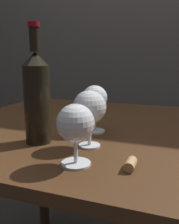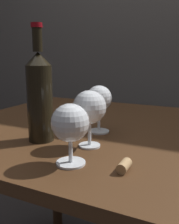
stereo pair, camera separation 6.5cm
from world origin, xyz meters
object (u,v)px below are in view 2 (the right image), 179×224
Objects in this scene: wine_glass_merlot at (70,124)px; wine_glass_cabernet at (99,100)px; wine_bottle at (40,95)px; cork at (124,166)px; wine_glass_chardonnay at (90,108)px.

wine_glass_merlot is 0.93× the size of wine_glass_cabernet.
wine_bottle is at bearing -128.99° from wine_glass_cabernet.
wine_bottle reaches higher than wine_glass_merlot.
wine_glass_merlot is 0.14m from cork.
wine_glass_merlot is 0.19m from wine_bottle.
wine_glass_merlot is 0.12m from wine_glass_chardonnay.
wine_glass_chardonnay is at bearing 95.41° from wine_glass_merlot.
cork is (0.27, -0.08, -0.12)m from wine_bottle.
cork is (0.16, -0.23, -0.09)m from wine_glass_cabernet.
wine_glass_merlot is at bearing -84.59° from wine_glass_chardonnay.
wine_glass_cabernet is at bearing 99.49° from wine_glass_merlot.
wine_bottle is (-0.16, 0.10, 0.04)m from wine_glass_merlot.
wine_bottle is 7.54× the size of cork.
wine_bottle is (-0.14, -0.01, 0.03)m from wine_glass_chardonnay.
wine_glass_cabernet is (-0.04, 0.25, 0.01)m from wine_glass_merlot.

